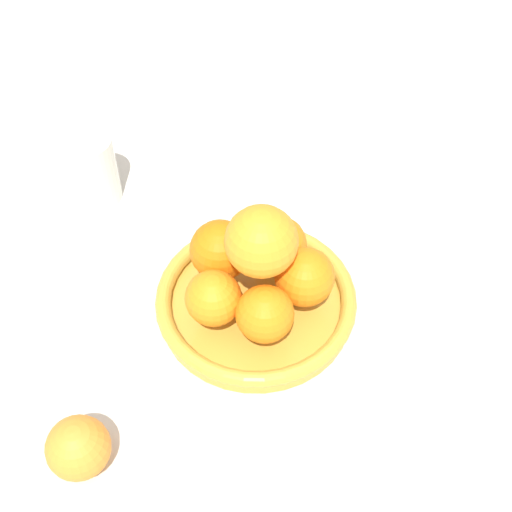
{
  "coord_description": "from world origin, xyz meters",
  "views": [
    {
      "loc": [
        0.44,
        0.25,
        0.7
      ],
      "look_at": [
        0.0,
        0.0,
        0.1
      ],
      "focal_mm": 50.0,
      "sensor_mm": 36.0,
      "label": 1
    }
  ],
  "objects": [
    {
      "name": "stray_orange",
      "position": [
        0.26,
        -0.06,
        0.03
      ],
      "size": [
        0.07,
        0.07,
        0.07
      ],
      "primitive_type": "sphere",
      "color": "orange",
      "rests_on": "ground_plane"
    },
    {
      "name": "fruit_bowl",
      "position": [
        0.0,
        0.0,
        0.02
      ],
      "size": [
        0.24,
        0.24,
        0.03
      ],
      "color": "gold",
      "rests_on": "ground_plane"
    },
    {
      "name": "ground_plane",
      "position": [
        0.0,
        0.0,
        0.0
      ],
      "size": [
        4.0,
        4.0,
        0.0
      ],
      "primitive_type": "plane",
      "color": "beige"
    },
    {
      "name": "orange_pile",
      "position": [
        -0.0,
        0.0,
        0.08
      ],
      "size": [
        0.17,
        0.17,
        0.14
      ],
      "color": "orange",
      "rests_on": "fruit_bowl"
    },
    {
      "name": "drinking_glass",
      "position": [
        -0.06,
        -0.29,
        0.05
      ],
      "size": [
        0.07,
        0.07,
        0.1
      ],
      "primitive_type": "cylinder",
      "color": "silver",
      "rests_on": "ground_plane"
    }
  ]
}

